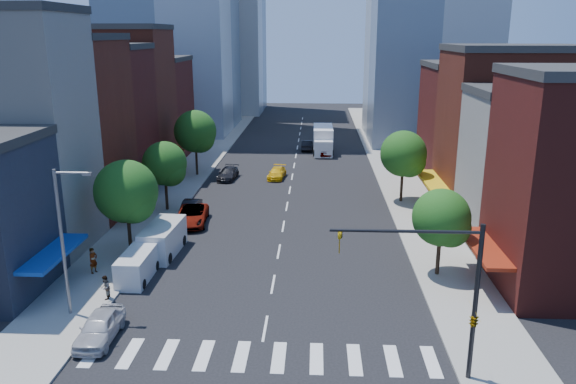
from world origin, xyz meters
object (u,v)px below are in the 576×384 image
parked_car_rear (228,174)px  traffic_car_far (325,150)px  parked_car_third (192,215)px  taxi (277,173)px  box_truck (323,141)px  parked_car_front (100,327)px  cargo_van_far (162,240)px  traffic_car_oncoming (307,145)px  parked_car_second (190,208)px  cargo_van_near (137,266)px  pedestrian_far (105,288)px  pedestrian_near (93,260)px

parked_car_rear → traffic_car_far: (11.58, 13.74, 0.11)m
parked_car_third → parked_car_rear: 16.21m
taxi → box_truck: box_truck is taller
parked_car_front → cargo_van_far: bearing=88.8°
taxi → traffic_car_oncoming: bearing=85.4°
traffic_car_oncoming → parked_car_second: bearing=72.5°
traffic_car_oncoming → parked_car_rear: bearing=64.0°
cargo_van_far → box_truck: bearing=75.2°
parked_car_rear → cargo_van_far: cargo_van_far is taller
parked_car_third → cargo_van_near: bearing=-101.0°
cargo_van_near → pedestrian_far: cargo_van_near is taller
parked_car_third → cargo_van_near: 12.02m
taxi → parked_car_rear: bearing=-166.5°
traffic_car_far → pedestrian_far: (-14.58, -45.22, 0.15)m
pedestrian_near → pedestrian_far: pedestrian_near is taller
cargo_van_near → taxi: 29.89m
traffic_car_far → cargo_van_far: bearing=67.9°
traffic_car_oncoming → pedestrian_far: pedestrian_far is taller
traffic_car_far → pedestrian_far: 47.52m
parked_car_front → pedestrian_far: 4.86m
parked_car_second → traffic_car_far: bearing=65.8°
traffic_car_oncoming → box_truck: size_ratio=0.49×
cargo_van_far → traffic_car_oncoming: 42.48m
taxi → box_truck: bearing=76.5°
cargo_van_near → parked_car_third: bearing=84.4°
parked_car_third → pedestrian_near: bearing=-117.0°
parked_car_rear → pedestrian_far: bearing=-90.4°
pedestrian_near → cargo_van_far: bearing=-17.6°
cargo_van_near → pedestrian_far: (-1.00, -3.34, -0.04)m
cargo_van_far → pedestrian_far: cargo_van_far is taller
parked_car_rear → traffic_car_oncoming: bearing=68.1°
parked_car_rear → traffic_car_far: traffic_car_far is taller
taxi → pedestrian_far: pedestrian_far is taller
cargo_van_far → traffic_car_far: 39.38m
parked_car_third → traffic_car_far: bearing=62.5°
pedestrian_near → taxi: bearing=4.4°
traffic_car_oncoming → pedestrian_near: bearing=73.3°
taxi → pedestrian_far: 33.37m
parked_car_front → pedestrian_near: (-3.72, 8.63, 0.31)m
cargo_van_near → pedestrian_far: bearing=-106.3°
parked_car_rear → pedestrian_near: 28.02m
traffic_car_far → pedestrian_near: pedestrian_near is taller
traffic_car_oncoming → pedestrian_far: size_ratio=2.82×
parked_car_second → cargo_van_near: bearing=-90.9°
parked_car_third → cargo_van_far: bearing=-100.6°
cargo_van_far → box_truck: 41.67m
parked_car_front → cargo_van_far: (0.14, 12.72, 0.40)m
traffic_car_far → traffic_car_oncoming: bearing=-60.0°
box_truck → pedestrian_far: bearing=-107.1°
taxi → pedestrian_near: pedestrian_near is taller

